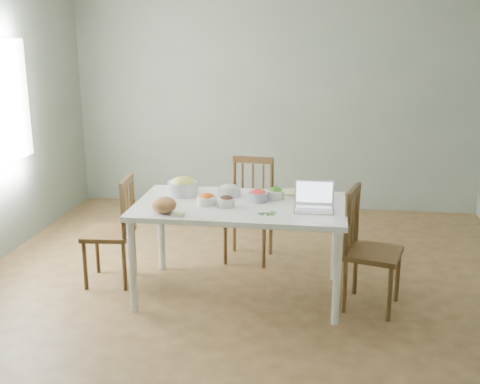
# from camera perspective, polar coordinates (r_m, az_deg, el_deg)

# --- Properties ---
(floor) EXTENTS (5.00, 5.00, 0.00)m
(floor) POSITION_cam_1_polar(r_m,az_deg,el_deg) (5.27, 0.78, -9.15)
(floor) COLOR brown
(floor) RESTS_ON ground
(wall_back) EXTENTS (5.00, 0.00, 2.70)m
(wall_back) POSITION_cam_1_polar(r_m,az_deg,el_deg) (7.32, 3.39, 8.87)
(wall_back) COLOR gray
(wall_back) RESTS_ON ground
(wall_front) EXTENTS (5.00, 0.00, 2.70)m
(wall_front) POSITION_cam_1_polar(r_m,az_deg,el_deg) (2.48, -6.65, -4.73)
(wall_front) COLOR gray
(wall_front) RESTS_ON ground
(dining_table) EXTENTS (1.72, 0.97, 0.81)m
(dining_table) POSITION_cam_1_polar(r_m,az_deg,el_deg) (4.98, -0.00, -5.59)
(dining_table) COLOR white
(dining_table) RESTS_ON floor
(chair_far) EXTENTS (0.48, 0.46, 0.99)m
(chair_far) POSITION_cam_1_polar(r_m,az_deg,el_deg) (5.70, 0.83, -1.86)
(chair_far) COLOR #38210B
(chair_far) RESTS_ON floor
(chair_left) EXTENTS (0.44, 0.46, 0.96)m
(chair_left) POSITION_cam_1_polar(r_m,az_deg,el_deg) (5.33, -12.60, -3.66)
(chair_left) COLOR #38210B
(chair_left) RESTS_ON floor
(chair_right) EXTENTS (0.51, 0.53, 0.99)m
(chair_right) POSITION_cam_1_polar(r_m,az_deg,el_deg) (4.85, 12.80, -5.51)
(chair_right) COLOR #38210B
(chair_right) RESTS_ON floor
(bread_boule) EXTENTS (0.21, 0.21, 0.13)m
(bread_boule) POSITION_cam_1_polar(r_m,az_deg,el_deg) (4.64, -7.36, -1.23)
(bread_boule) COLOR tan
(bread_boule) RESTS_ON dining_table
(butter_stick) EXTENTS (0.11, 0.06, 0.03)m
(butter_stick) POSITION_cam_1_polar(r_m,az_deg,el_deg) (4.55, -6.05, -2.17)
(butter_stick) COLOR beige
(butter_stick) RESTS_ON dining_table
(bowl_squash) EXTENTS (0.33, 0.33, 0.15)m
(bowl_squash) POSITION_cam_1_polar(r_m,az_deg,el_deg) (5.11, -5.54, 0.56)
(bowl_squash) COLOR #D7BD65
(bowl_squash) RESTS_ON dining_table
(bowl_carrot) EXTENTS (0.18, 0.18, 0.09)m
(bowl_carrot) POSITION_cam_1_polar(r_m,az_deg,el_deg) (4.82, -3.23, -0.70)
(bowl_carrot) COLOR orange
(bowl_carrot) RESTS_ON dining_table
(bowl_onion) EXTENTS (0.25, 0.25, 0.10)m
(bowl_onion) POSITION_cam_1_polar(r_m,az_deg,el_deg) (5.05, -1.03, 0.16)
(bowl_onion) COLOR white
(bowl_onion) RESTS_ON dining_table
(bowl_mushroom) EXTENTS (0.18, 0.18, 0.09)m
(bowl_mushroom) POSITION_cam_1_polar(r_m,az_deg,el_deg) (4.76, -1.33, -0.90)
(bowl_mushroom) COLOR black
(bowl_mushroom) RESTS_ON dining_table
(bowl_redpep) EXTENTS (0.22, 0.22, 0.10)m
(bowl_redpep) POSITION_cam_1_polar(r_m,az_deg,el_deg) (4.91, 1.75, -0.33)
(bowl_redpep) COLOR red
(bowl_redpep) RESTS_ON dining_table
(bowl_broccoli) EXTENTS (0.16, 0.16, 0.09)m
(bowl_broccoli) POSITION_cam_1_polar(r_m,az_deg,el_deg) (5.01, 3.44, -0.07)
(bowl_broccoli) COLOR #0E360E
(bowl_broccoli) RESTS_ON dining_table
(flatbread) EXTENTS (0.21, 0.21, 0.02)m
(flatbread) POSITION_cam_1_polar(r_m,az_deg,el_deg) (5.17, 5.01, -0.03)
(flatbread) COLOR beige
(flatbread) RESTS_ON dining_table
(basil_bunch) EXTENTS (0.17, 0.17, 0.02)m
(basil_bunch) POSITION_cam_1_polar(r_m,az_deg,el_deg) (4.59, 2.55, -2.00)
(basil_bunch) COLOR #1F5D1B
(basil_bunch) RESTS_ON dining_table
(laptop) EXTENTS (0.32, 0.26, 0.22)m
(laptop) POSITION_cam_1_polar(r_m,az_deg,el_deg) (4.67, 7.19, -0.50)
(laptop) COLOR silver
(laptop) RESTS_ON dining_table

